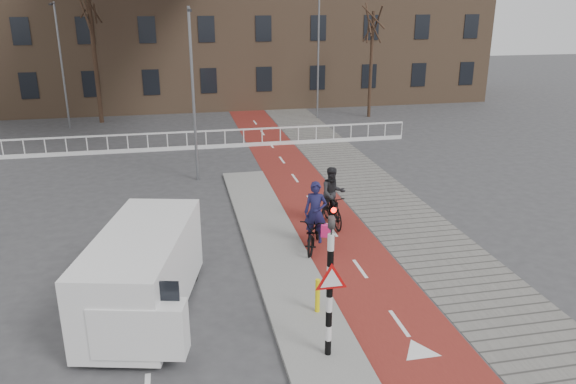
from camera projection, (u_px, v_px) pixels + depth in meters
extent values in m
plane|color=#38383A|center=(329.00, 309.00, 14.42)|extent=(120.00, 120.00, 0.00)
cube|color=maroon|center=(300.00, 185.00, 23.96)|extent=(2.50, 60.00, 0.01)
cube|color=slate|center=(362.00, 181.00, 24.50)|extent=(3.00, 60.00, 0.01)
cube|color=gray|center=(275.00, 246.00, 17.97)|extent=(1.80, 16.00, 0.12)
cylinder|color=black|center=(329.00, 296.00, 11.95)|extent=(0.14, 0.14, 2.88)
imported|color=black|center=(332.00, 216.00, 11.35)|extent=(0.13, 0.16, 0.80)
cylinder|color=#FF0C05|center=(334.00, 210.00, 11.16)|extent=(0.11, 0.02, 0.11)
cylinder|color=yellow|center=(318.00, 296.00, 13.96)|extent=(0.12, 0.12, 0.89)
imported|color=black|center=(315.00, 232.00, 17.74)|extent=(1.57, 2.28, 1.13)
imported|color=#191841|center=(316.00, 212.00, 17.52)|extent=(0.85, 0.73, 1.98)
cube|color=#DE1F6C|center=(326.00, 231.00, 17.24)|extent=(0.37, 0.32, 0.39)
imported|color=black|center=(332.00, 209.00, 19.57)|extent=(0.65, 2.00, 1.19)
imported|color=black|center=(333.00, 193.00, 19.38)|extent=(0.94, 0.75, 1.87)
cube|color=white|center=(143.00, 271.00, 13.94)|extent=(3.12, 5.34, 2.00)
cube|color=green|center=(101.00, 278.00, 13.78)|extent=(0.77, 3.12, 0.55)
cube|color=green|center=(184.00, 271.00, 14.17)|extent=(0.77, 3.12, 0.55)
cube|color=black|center=(137.00, 300.00, 11.82)|extent=(1.77, 0.47, 0.90)
cylinder|color=black|center=(87.00, 337.00, 12.62)|extent=(0.41, 0.74, 0.70)
cylinder|color=black|center=(162.00, 339.00, 12.57)|extent=(0.41, 0.74, 0.70)
cylinder|color=black|center=(132.00, 268.00, 15.84)|extent=(0.41, 0.74, 0.70)
cylinder|color=black|center=(192.00, 269.00, 15.79)|extent=(0.41, 0.74, 0.70)
cube|color=silver|center=(147.00, 134.00, 28.89)|extent=(28.00, 0.08, 0.08)
cube|color=silver|center=(148.00, 150.00, 29.16)|extent=(28.00, 0.10, 0.20)
cube|color=#7F6047|center=(175.00, 20.00, 41.49)|extent=(46.00, 10.00, 12.00)
cylinder|color=black|center=(95.00, 56.00, 34.70)|extent=(0.27, 0.27, 8.30)
cylinder|color=black|center=(371.00, 65.00, 36.71)|extent=(0.21, 0.21, 6.79)
cylinder|color=slate|center=(193.00, 97.00, 23.46)|extent=(0.12, 0.12, 7.28)
cylinder|color=slate|center=(62.00, 67.00, 33.28)|extent=(0.12, 0.12, 7.38)
cylinder|color=slate|center=(318.00, 55.00, 35.96)|extent=(0.12, 0.12, 8.17)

